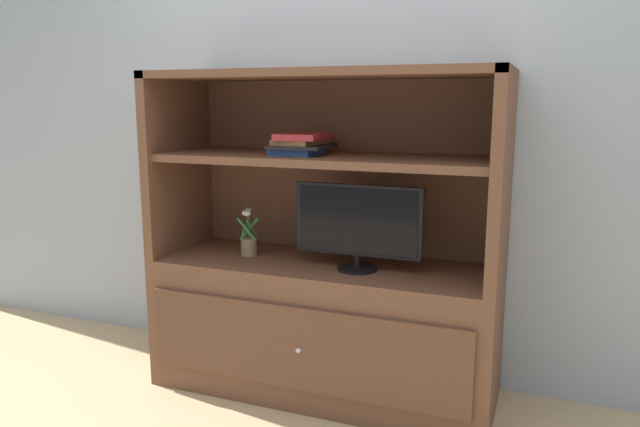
# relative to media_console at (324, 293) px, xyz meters

# --- Properties ---
(ground_plane) EXTENTS (8.00, 8.00, 0.00)m
(ground_plane) POSITION_rel_media_console_xyz_m (0.00, -0.41, -0.49)
(ground_plane) COLOR tan
(painted_rear_wall) EXTENTS (6.00, 0.10, 2.80)m
(painted_rear_wall) POSITION_rel_media_console_xyz_m (0.00, 0.34, 0.91)
(painted_rear_wall) COLOR #9EA8B2
(painted_rear_wall) RESTS_ON ground_plane
(media_console) EXTENTS (1.66, 0.62, 1.56)m
(media_console) POSITION_rel_media_console_xyz_m (0.00, 0.00, 0.00)
(media_console) COLOR brown
(media_console) RESTS_ON ground_plane
(tv_monitor) EXTENTS (0.60, 0.19, 0.40)m
(tv_monitor) POSITION_rel_media_console_xyz_m (0.19, -0.06, 0.37)
(tv_monitor) COLOR black
(tv_monitor) RESTS_ON media_console
(potted_plant) EXTENTS (0.12, 0.12, 0.25)m
(potted_plant) POSITION_rel_media_console_xyz_m (-0.40, -0.02, 0.22)
(potted_plant) COLOR #8C7251
(potted_plant) RESTS_ON media_console
(magazine_stack) EXTENTS (0.27, 0.35, 0.10)m
(magazine_stack) POSITION_rel_media_console_xyz_m (-0.11, -0.01, 0.73)
(magazine_stack) COLOR #2D519E
(magazine_stack) RESTS_ON media_console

